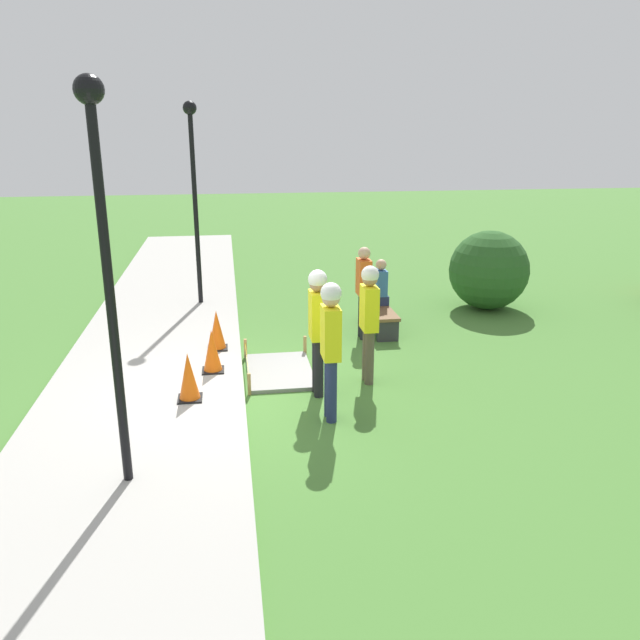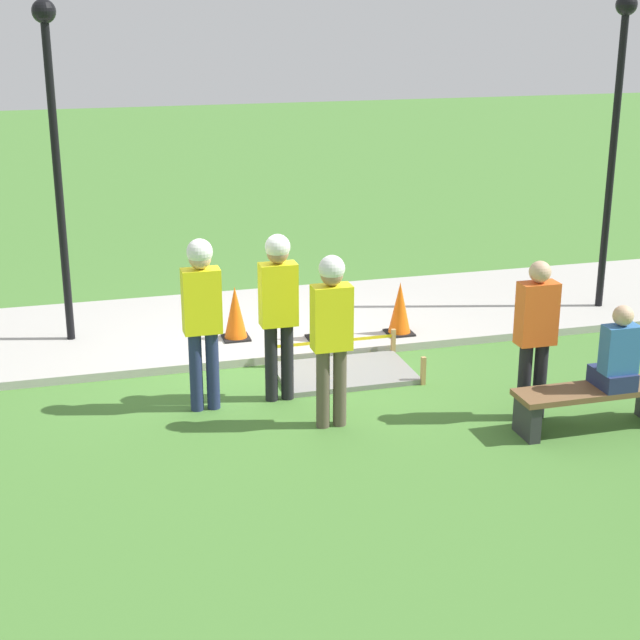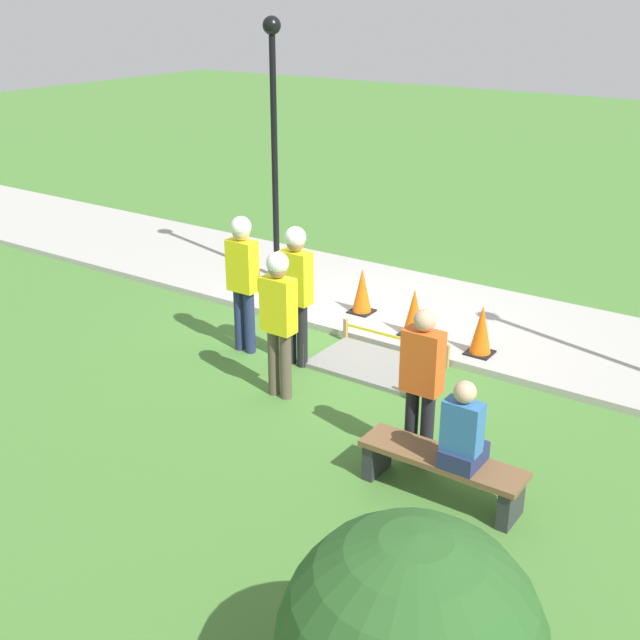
# 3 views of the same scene
# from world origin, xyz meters

# --- Properties ---
(ground_plane) EXTENTS (60.00, 60.00, 0.00)m
(ground_plane) POSITION_xyz_m (0.00, 0.00, 0.00)
(ground_plane) COLOR #477A33
(sidewalk) EXTENTS (28.00, 2.90, 0.10)m
(sidewalk) POSITION_xyz_m (0.00, -1.45, 0.05)
(sidewalk) COLOR #ADAAA3
(sidewalk) RESTS_ON ground_plane
(wet_concrete_patch) EXTENTS (1.62, 1.07, 0.33)m
(wet_concrete_patch) POSITION_xyz_m (-0.78, 0.59, 0.04)
(wet_concrete_patch) COLOR gray
(wet_concrete_patch) RESTS_ON ground_plane
(traffic_cone_near_patch) EXTENTS (0.34, 0.34, 0.69)m
(traffic_cone_near_patch) POSITION_xyz_m (-1.82, -0.39, 0.44)
(traffic_cone_near_patch) COLOR black
(traffic_cone_near_patch) RESTS_ON sidewalk
(traffic_cone_far_patch) EXTENTS (0.34, 0.34, 0.68)m
(traffic_cone_far_patch) POSITION_xyz_m (-0.78, -0.46, 0.43)
(traffic_cone_far_patch) COLOR black
(traffic_cone_far_patch) RESTS_ON sidewalk
(traffic_cone_sidewalk_edge) EXTENTS (0.34, 0.34, 0.69)m
(traffic_cone_sidewalk_edge) POSITION_xyz_m (0.25, -0.77, 0.44)
(traffic_cone_sidewalk_edge) COLOR black
(traffic_cone_sidewalk_edge) RESTS_ON sidewalk
(park_bench) EXTENTS (1.63, 0.44, 0.45)m
(park_bench) POSITION_xyz_m (-2.79, 2.69, 0.31)
(park_bench) COLOR #2D2D33
(park_bench) RESTS_ON ground_plane
(person_seated_on_bench) EXTENTS (0.36, 0.44, 0.89)m
(person_seated_on_bench) POSITION_xyz_m (-3.00, 2.74, 0.80)
(person_seated_on_bench) COLOR navy
(person_seated_on_bench) RESTS_ON park_bench
(worker_supervisor) EXTENTS (0.40, 0.27, 1.87)m
(worker_supervisor) POSITION_xyz_m (0.12, 1.07, 1.13)
(worker_supervisor) COLOR black
(worker_supervisor) RESTS_ON ground_plane
(worker_assistant) EXTENTS (0.40, 0.27, 1.89)m
(worker_assistant) POSITION_xyz_m (0.95, 1.12, 1.14)
(worker_assistant) COLOR navy
(worker_assistant) RESTS_ON ground_plane
(worker_trainee) EXTENTS (0.40, 0.26, 1.83)m
(worker_trainee) POSITION_xyz_m (-0.24, 1.91, 1.10)
(worker_trainee) COLOR brown
(worker_trainee) RESTS_ON ground_plane
(bystander_in_orange_shirt) EXTENTS (0.40, 0.23, 1.72)m
(bystander_in_orange_shirt) POSITION_xyz_m (-2.32, 2.28, 0.97)
(bystander_in_orange_shirt) COLOR black
(bystander_in_orange_shirt) RESTS_ON ground_plane
(lamppost_near) EXTENTS (0.28, 0.28, 4.12)m
(lamppost_near) POSITION_xyz_m (2.28, -1.33, 2.78)
(lamppost_near) COLOR black
(lamppost_near) RESTS_ON sidewalk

